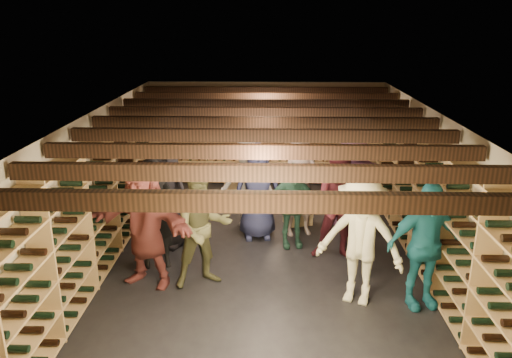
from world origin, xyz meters
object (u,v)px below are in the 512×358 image
(person_7, at_px, (300,186))
(person_9, at_px, (247,183))
(person_12, at_px, (360,208))
(crate_loose, at_px, (304,201))
(person_8, at_px, (340,207))
(crate_stack_right, at_px, (237,187))
(person_6, at_px, (258,191))
(person_2, at_px, (203,228))
(person_0, at_px, (167,196))
(person_1, at_px, (155,214))
(person_4, at_px, (424,246))
(person_5, at_px, (145,225))
(person_10, at_px, (292,205))
(crate_stack_left, at_px, (299,207))
(person_11, at_px, (352,178))
(person_3, at_px, (360,240))

(person_7, distance_m, person_9, 1.04)
(person_12, bearing_deg, crate_loose, 113.92)
(person_8, height_order, person_9, person_8)
(crate_loose, bearing_deg, crate_stack_right, 174.02)
(person_6, bearing_deg, person_2, -119.22)
(person_2, bearing_deg, person_6, 42.87)
(person_0, xyz_separation_m, person_8, (2.91, -0.45, 0.00))
(person_1, xyz_separation_m, person_4, (3.88, -1.06, 0.01))
(person_5, relative_size, person_8, 1.02)
(person_7, height_order, person_9, person_7)
(person_0, xyz_separation_m, person_5, (-0.06, -1.33, 0.03))
(person_4, height_order, person_6, person_4)
(person_9, relative_size, person_10, 1.12)
(person_10, bearing_deg, crate_stack_left, 69.59)
(person_9, distance_m, person_11, 1.98)
(person_0, xyz_separation_m, person_11, (3.33, 0.99, 0.03))
(person_3, relative_size, person_6, 1.06)
(person_8, bearing_deg, person_10, 158.62)
(person_7, bearing_deg, person_12, -47.70)
(person_3, xyz_separation_m, person_9, (-1.65, 2.65, -0.09))
(crate_stack_left, relative_size, person_4, 0.38)
(person_6, xyz_separation_m, person_8, (1.36, -0.82, 0.04))
(person_12, bearing_deg, person_2, -150.40)
(person_12, bearing_deg, person_3, -97.34)
(person_1, relative_size, person_8, 0.97)
(person_0, bearing_deg, person_1, -69.19)
(crate_stack_right, height_order, person_8, person_8)
(crate_stack_right, distance_m, person_8, 3.25)
(crate_stack_right, relative_size, person_8, 0.37)
(person_3, xyz_separation_m, person_8, (-0.09, 1.31, -0.02))
(crate_stack_left, height_order, person_12, person_12)
(crate_stack_right, distance_m, person_0, 2.47)
(person_0, bearing_deg, person_8, 14.26)
(person_4, distance_m, person_8, 1.67)
(person_11, bearing_deg, person_6, -178.05)
(person_0, distance_m, person_5, 1.33)
(person_9, bearing_deg, person_11, 16.64)
(person_1, xyz_separation_m, person_12, (3.34, 0.71, -0.14))
(crate_stack_left, relative_size, person_1, 0.38)
(person_5, distance_m, person_7, 3.02)
(person_10, xyz_separation_m, person_12, (1.16, -0.08, -0.01))
(person_2, relative_size, person_5, 0.96)
(crate_stack_right, xyz_separation_m, person_3, (1.94, -3.92, 0.60))
(person_1, relative_size, person_10, 1.18)
(person_3, height_order, person_11, person_11)
(person_0, bearing_deg, person_10, 23.31)
(person_4, bearing_deg, person_12, 95.04)
(crate_stack_right, relative_size, crate_loose, 1.36)
(person_9, bearing_deg, person_10, -33.95)
(person_2, distance_m, person_7, 2.41)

